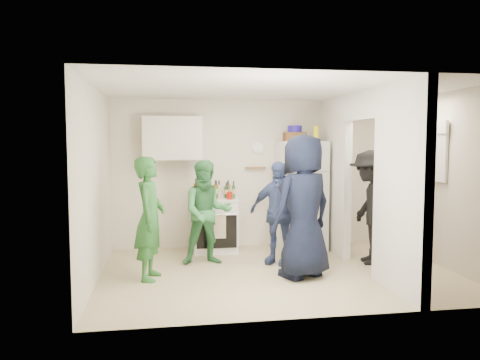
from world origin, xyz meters
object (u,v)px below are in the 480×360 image
fridge (301,195)px  person_green_center (207,212)px  person_denim (278,213)px  stove (215,225)px  person_navy (303,206)px  blue_bowl (295,129)px  person_nook (370,207)px  person_green_left (150,218)px  yellow_cup_stack_top (316,134)px  wicker_basket (295,137)px

fridge → person_green_center: (-1.64, -0.74, -0.14)m
person_denim → fridge: bearing=92.5°
stove → person_navy: bearing=-58.7°
blue_bowl → person_nook: size_ratio=0.14×
person_navy → person_denim: bearing=-103.4°
person_denim → person_nook: 1.36m
person_green_left → yellow_cup_stack_top: bearing=-53.5°
yellow_cup_stack_top → person_denim: 1.64m
person_green_left → person_nook: 3.19m
person_green_center → wicker_basket: bearing=25.4°
person_nook → blue_bowl: bearing=-133.2°
person_green_center → person_denim: (1.03, -0.15, -0.01)m
yellow_cup_stack_top → person_green_left: size_ratio=0.16×
yellow_cup_stack_top → stove: bearing=175.5°
wicker_basket → person_nook: (0.84, -1.13, -1.04)m
blue_bowl → person_denim: (-0.51, -0.94, -1.25)m
person_green_left → person_denim: bearing=-64.2°
person_green_left → fridge: bearing=-49.7°
stove → wicker_basket: size_ratio=2.50×
fridge → person_green_center: bearing=-155.6°
blue_bowl → person_green_left: bearing=-148.5°
person_denim → stove: bearing=169.3°
person_green_left → blue_bowl: bearing=-47.8°
yellow_cup_stack_top → person_nook: bearing=-62.1°
fridge → blue_bowl: (-0.10, 0.05, 1.11)m
person_green_left → person_green_center: 1.03m
person_denim → person_navy: (0.16, -0.73, 0.19)m
yellow_cup_stack_top → person_green_left: yellow_cup_stack_top is taller
person_navy → yellow_cup_stack_top: bearing=-139.7°
fridge → blue_bowl: 1.11m
wicker_basket → person_green_left: 2.95m
person_denim → yellow_cup_stack_top: bearing=80.5°
person_navy → person_nook: person_navy is taller
fridge → yellow_cup_stack_top: bearing=-24.4°
person_denim → wicker_basket: bearing=98.5°
person_navy → person_green_left: bearing=-32.8°
stove → yellow_cup_stack_top: (1.66, -0.13, 1.49)m
person_navy → fridge: bearing=-131.4°
stove → fridge: (1.44, -0.03, 0.46)m
person_denim → person_green_center: bearing=-151.3°
person_nook → person_green_center: bearing=-87.9°
wicker_basket → person_green_center: wicker_basket is taller
wicker_basket → blue_bowl: bearing=0.0°
stove → person_green_center: 0.86m
stove → yellow_cup_stack_top: 2.24m
person_green_center → person_denim: size_ratio=1.01×
blue_bowl → wicker_basket: bearing=0.0°
wicker_basket → person_green_center: (-1.54, -0.79, -1.11)m
stove → blue_bowl: (1.34, 0.02, 1.57)m
stove → blue_bowl: 2.07m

